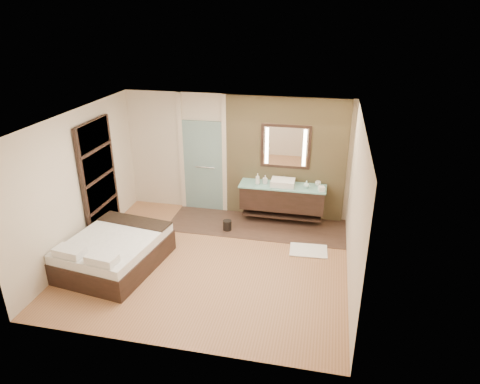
% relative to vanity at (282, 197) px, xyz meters
% --- Properties ---
extents(floor, '(5.00, 5.00, 0.00)m').
position_rel_vanity_xyz_m(floor, '(-1.10, -1.92, -0.58)').
color(floor, '#97623F').
rests_on(floor, ground).
extents(tile_strip, '(3.80, 1.30, 0.01)m').
position_rel_vanity_xyz_m(tile_strip, '(-0.50, -0.32, -0.57)').
color(tile_strip, '#3A2820').
rests_on(tile_strip, floor).
extents(stone_wall, '(2.60, 0.08, 2.70)m').
position_rel_vanity_xyz_m(stone_wall, '(0.00, 0.29, 0.77)').
color(stone_wall, tan).
rests_on(stone_wall, floor).
extents(vanity, '(1.85, 0.55, 0.88)m').
position_rel_vanity_xyz_m(vanity, '(0.00, 0.00, 0.00)').
color(vanity, black).
rests_on(vanity, stone_wall).
extents(mirror_unit, '(1.06, 0.04, 0.96)m').
position_rel_vanity_xyz_m(mirror_unit, '(0.00, 0.24, 1.07)').
color(mirror_unit, black).
rests_on(mirror_unit, stone_wall).
extents(frosted_door, '(1.10, 0.12, 2.70)m').
position_rel_vanity_xyz_m(frosted_door, '(-1.85, 0.28, 0.56)').
color(frosted_door, silver).
rests_on(frosted_door, floor).
extents(shoji_partition, '(0.06, 1.20, 2.40)m').
position_rel_vanity_xyz_m(shoji_partition, '(-3.53, -1.32, 0.63)').
color(shoji_partition, black).
rests_on(shoji_partition, floor).
extents(bed, '(1.72, 2.03, 0.71)m').
position_rel_vanity_xyz_m(bed, '(-2.75, -2.41, -0.29)').
color(bed, black).
rests_on(bed, floor).
extents(bath_mat, '(0.75, 0.54, 0.02)m').
position_rel_vanity_xyz_m(bath_mat, '(0.67, -1.17, -0.56)').
color(bath_mat, white).
rests_on(bath_mat, floor).
extents(waste_bin, '(0.20, 0.20, 0.23)m').
position_rel_vanity_xyz_m(waste_bin, '(-1.07, -0.66, -0.47)').
color(waste_bin, black).
rests_on(waste_bin, floor).
extents(tissue_box, '(0.15, 0.15, 0.10)m').
position_rel_vanity_xyz_m(tissue_box, '(0.82, -0.15, 0.33)').
color(tissue_box, white).
rests_on(tissue_box, vanity).
extents(soap_bottle_a, '(0.11, 0.11, 0.24)m').
position_rel_vanity_xyz_m(soap_bottle_a, '(-0.54, -0.06, 0.41)').
color(soap_bottle_a, silver).
rests_on(soap_bottle_a, vanity).
extents(soap_bottle_b, '(0.11, 0.12, 0.19)m').
position_rel_vanity_xyz_m(soap_bottle_b, '(-0.39, -0.00, 0.38)').
color(soap_bottle_b, '#B2B2B2').
rests_on(soap_bottle_b, vanity).
extents(soap_bottle_c, '(0.13, 0.13, 0.15)m').
position_rel_vanity_xyz_m(soap_bottle_c, '(0.50, -0.03, 0.36)').
color(soap_bottle_c, '#C3F5EE').
rests_on(soap_bottle_c, vanity).
extents(cup, '(0.12, 0.12, 0.10)m').
position_rel_vanity_xyz_m(cup, '(0.74, 0.13, 0.33)').
color(cup, white).
rests_on(cup, vanity).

